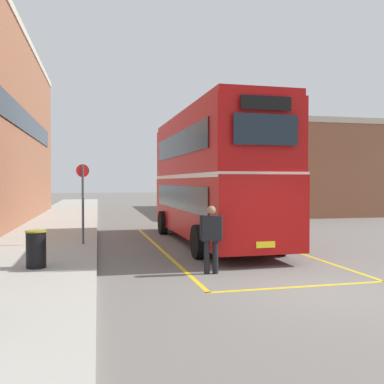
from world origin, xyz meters
TOP-DOWN VIEW (x-y plane):
  - ground_plane at (0.00, 14.40)m, footprint 135.60×135.60m
  - sidewalk_left at (-6.50, 16.80)m, footprint 4.00×57.60m
  - depot_building_right at (9.86, 23.78)m, footprint 8.85×15.75m
  - double_decker_bus at (-0.36, 7.26)m, footprint 3.07×9.99m
  - single_deck_bus at (3.55, 24.19)m, footprint 3.02×9.66m
  - pedestrian_boarding at (-1.76, 2.05)m, footprint 0.56×0.27m
  - litter_bin at (-5.96, 3.00)m, footprint 0.51×0.51m
  - bus_stop_sign at (-4.97, 7.05)m, footprint 0.44×0.12m
  - bay_marking_yellow at (-0.34, 5.38)m, footprint 4.55×12.03m

SIDE VIEW (x-z plane):
  - ground_plane at x=0.00m, z-range 0.00..0.00m
  - bay_marking_yellow at x=-0.34m, z-range 0.00..0.01m
  - sidewalk_left at x=-6.50m, z-range 0.00..0.14m
  - litter_bin at x=-5.96m, z-range 0.14..1.06m
  - pedestrian_boarding at x=-1.76m, z-range 0.13..1.80m
  - single_deck_bus at x=3.55m, z-range 0.13..3.15m
  - bus_stop_sign at x=-4.97m, z-range 0.41..3.13m
  - double_decker_bus at x=-0.36m, z-range 0.14..4.89m
  - depot_building_right at x=9.86m, z-range 0.00..6.24m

